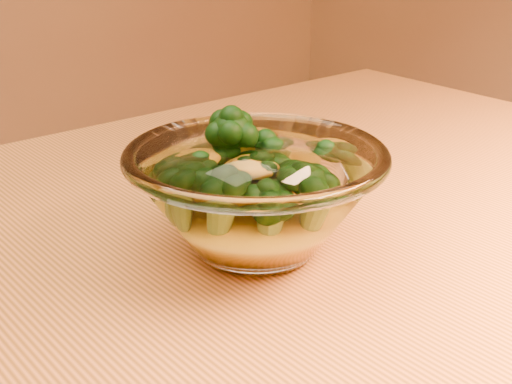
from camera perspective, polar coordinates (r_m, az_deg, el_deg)
table at (r=0.64m, az=-1.87°, el=-13.20°), size 1.20×0.80×0.75m
glass_bowl at (r=0.57m, az=-0.00°, el=-0.42°), size 0.21×0.21×0.09m
cheese_sauce at (r=0.58m, az=-0.00°, el=-2.22°), size 0.12×0.12×0.03m
broccoli_heap at (r=0.57m, az=-0.51°, el=1.38°), size 0.15×0.13×0.09m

